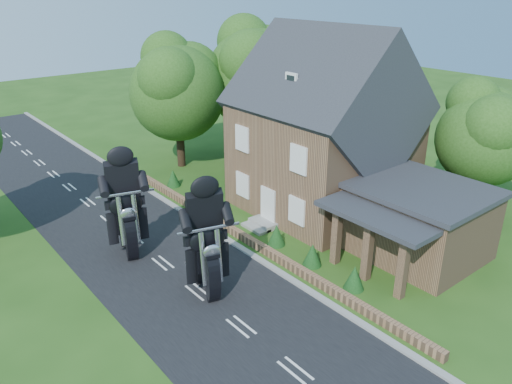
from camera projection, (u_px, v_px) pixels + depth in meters
ground at (241, 327)px, 18.98m from camera, size 120.00×120.00×0.00m
road at (241, 327)px, 18.97m from camera, size 7.00×80.00×0.02m
kerb at (309, 291)px, 21.08m from camera, size 0.30×80.00×0.12m
garden_wall at (248, 240)px, 24.97m from camera, size 0.30×22.00×0.40m
house at (324, 134)px, 27.67m from camera, size 9.54×8.64×10.24m
annex at (417, 220)px, 23.46m from camera, size 7.05×5.94×3.44m
tree_annex_side at (488, 129)px, 27.18m from camera, size 5.64×5.20×7.48m
tree_house_right at (361, 96)px, 32.79m from camera, size 6.51×6.00×8.40m
tree_behind_house at (259, 69)px, 36.33m from camera, size 7.81×7.20×10.08m
tree_behind_left at (181, 84)px, 33.72m from camera, size 6.94×6.40×9.16m
shrub_a at (354, 278)px, 21.13m from camera, size 0.90×0.90×1.10m
shrub_b at (312, 255)px, 22.92m from camera, size 0.90×0.90×1.10m
shrub_c at (276, 235)px, 24.70m from camera, size 0.90×0.90×1.10m
shrub_d at (218, 203)px, 28.27m from camera, size 0.90×0.90×1.10m
shrub_e at (194, 190)px, 30.06m from camera, size 0.90×0.90×1.10m
shrub_f at (173, 178)px, 31.84m from camera, size 0.90×0.90×1.10m
motorcycle_lead at (207, 276)px, 20.81m from camera, size 0.89×1.77×1.60m
motorcycle_follow at (129, 238)px, 23.85m from camera, size 0.90×1.81×1.63m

